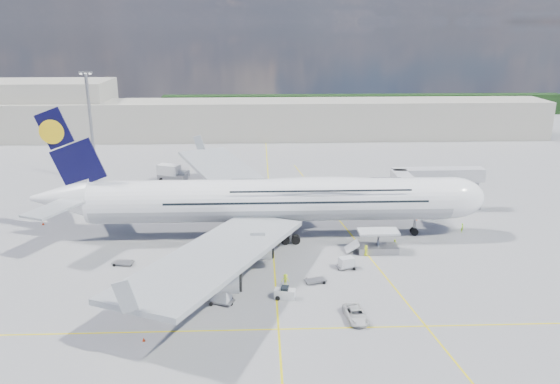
{
  "coord_description": "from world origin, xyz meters",
  "views": [
    {
      "loc": [
        -2.12,
        -78.5,
        35.89
      ],
      "look_at": [
        1.28,
        8.0,
        8.82
      ],
      "focal_mm": 35.0,
      "sensor_mm": 36.0,
      "label": 1
    }
  ],
  "objects_px": {
    "dolly_back": "(123,263)",
    "cone_wing_left_outer": "(235,188)",
    "service_van": "(356,314)",
    "dolly_nose_far": "(315,280)",
    "baggage_tug": "(285,293)",
    "crew_loader": "(395,244)",
    "dolly_row_b": "(221,296)",
    "light_mast": "(91,127)",
    "crew_tug": "(285,280)",
    "dolly_nose_near": "(346,263)",
    "crew_nose": "(462,228)",
    "cone_wing_right_outer": "(144,339)",
    "crew_van": "(366,250)",
    "dolly_row_a": "(184,258)",
    "airliner": "(274,199)",
    "dolly_row_c": "(233,264)",
    "catering_truck_inner": "(258,202)",
    "crew_wing": "(233,283)",
    "cone_wing_right_inner": "(186,255)",
    "catering_truck_outer": "(172,174)",
    "cone_tail": "(43,223)",
    "cargo_loader": "(377,245)",
    "cone_wing_left_inner": "(255,212)",
    "cone_nose": "(416,219)"
  },
  "relations": [
    {
      "from": "dolly_row_b",
      "to": "cone_wing_right_inner",
      "type": "height_order",
      "value": "dolly_row_b"
    },
    {
      "from": "baggage_tug",
      "to": "catering_truck_outer",
      "type": "height_order",
      "value": "catering_truck_outer"
    },
    {
      "from": "dolly_nose_near",
      "to": "service_van",
      "type": "bearing_deg",
      "value": -112.41
    },
    {
      "from": "dolly_back",
      "to": "cone_wing_left_outer",
      "type": "bearing_deg",
      "value": 82.84
    },
    {
      "from": "crew_wing",
      "to": "crew_tug",
      "type": "distance_m",
      "value": 7.45
    },
    {
      "from": "airliner",
      "to": "dolly_row_b",
      "type": "xyz_separation_m",
      "value": [
        -7.65,
        -23.26,
        -5.74
      ]
    },
    {
      "from": "cone_wing_right_outer",
      "to": "dolly_nose_far",
      "type": "bearing_deg",
      "value": 33.33
    },
    {
      "from": "cone_wing_right_inner",
      "to": "cone_tail",
      "type": "bearing_deg",
      "value": 151.05
    },
    {
      "from": "cargo_loader",
      "to": "airliner",
      "type": "bearing_deg",
      "value": 156.77
    },
    {
      "from": "light_mast",
      "to": "dolly_back",
      "type": "bearing_deg",
      "value": -69.89
    },
    {
      "from": "dolly_row_a",
      "to": "dolly_nose_far",
      "type": "bearing_deg",
      "value": -20.99
    },
    {
      "from": "crew_tug",
      "to": "cone_wing_left_outer",
      "type": "height_order",
      "value": "crew_tug"
    },
    {
      "from": "catering_truck_outer",
      "to": "cone_tail",
      "type": "height_order",
      "value": "catering_truck_outer"
    },
    {
      "from": "dolly_back",
      "to": "crew_van",
      "type": "distance_m",
      "value": 38.18
    },
    {
      "from": "service_van",
      "to": "dolly_nose_far",
      "type": "bearing_deg",
      "value": 104.92
    },
    {
      "from": "catering_truck_outer",
      "to": "cone_wing_left_outer",
      "type": "relative_size",
      "value": 15.71
    },
    {
      "from": "light_mast",
      "to": "crew_tug",
      "type": "xyz_separation_m",
      "value": [
        41.39,
        -53.55,
        -12.29
      ]
    },
    {
      "from": "service_van",
      "to": "crew_nose",
      "type": "height_order",
      "value": "crew_nose"
    },
    {
      "from": "catering_truck_inner",
      "to": "cone_wing_left_inner",
      "type": "relative_size",
      "value": 11.93
    },
    {
      "from": "baggage_tug",
      "to": "crew_van",
      "type": "bearing_deg",
      "value": 56.06
    },
    {
      "from": "dolly_row_c",
      "to": "dolly_nose_near",
      "type": "height_order",
      "value": "dolly_nose_near"
    },
    {
      "from": "cone_wing_right_inner",
      "to": "cone_tail",
      "type": "height_order",
      "value": "cone_wing_right_inner"
    },
    {
      "from": "airliner",
      "to": "dolly_back",
      "type": "bearing_deg",
      "value": -156.02
    },
    {
      "from": "dolly_row_a",
      "to": "crew_van",
      "type": "xyz_separation_m",
      "value": [
        28.99,
        0.37,
        0.55
      ]
    },
    {
      "from": "cargo_loader",
      "to": "light_mast",
      "type": "distance_m",
      "value": 71.72
    },
    {
      "from": "crew_wing",
      "to": "cone_wing_right_inner",
      "type": "relative_size",
      "value": 2.4
    },
    {
      "from": "catering_truck_outer",
      "to": "service_van",
      "type": "distance_m",
      "value": 70.79
    },
    {
      "from": "baggage_tug",
      "to": "crew_tug",
      "type": "bearing_deg",
      "value": 97.16
    },
    {
      "from": "cone_wing_right_outer",
      "to": "dolly_row_a",
      "type": "bearing_deg",
      "value": 85.67
    },
    {
      "from": "cone_nose",
      "to": "cone_wing_left_outer",
      "type": "bearing_deg",
      "value": 148.3
    },
    {
      "from": "airliner",
      "to": "light_mast",
      "type": "bearing_deg",
      "value": 139.0
    },
    {
      "from": "light_mast",
      "to": "catering_truck_inner",
      "type": "height_order",
      "value": "light_mast"
    },
    {
      "from": "catering_truck_outer",
      "to": "crew_wing",
      "type": "relative_size",
      "value": 4.93
    },
    {
      "from": "dolly_nose_near",
      "to": "crew_nose",
      "type": "height_order",
      "value": "dolly_nose_near"
    },
    {
      "from": "cone_wing_left_inner",
      "to": "service_van",
      "type": "bearing_deg",
      "value": -72.46
    },
    {
      "from": "service_van",
      "to": "cone_wing_right_outer",
      "type": "bearing_deg",
      "value": -177.69
    },
    {
      "from": "cone_wing_left_inner",
      "to": "cone_wing_right_outer",
      "type": "bearing_deg",
      "value": -106.24
    },
    {
      "from": "service_van",
      "to": "crew_tug",
      "type": "xyz_separation_m",
      "value": [
        -8.4,
        9.54,
        0.19
      ]
    },
    {
      "from": "dolly_row_b",
      "to": "dolly_back",
      "type": "distance_m",
      "value": 20.45
    },
    {
      "from": "baggage_tug",
      "to": "crew_loader",
      "type": "relative_size",
      "value": 1.97
    },
    {
      "from": "dolly_nose_far",
      "to": "crew_van",
      "type": "distance_m",
      "value": 12.79
    },
    {
      "from": "dolly_nose_far",
      "to": "dolly_nose_near",
      "type": "bearing_deg",
      "value": 23.4
    },
    {
      "from": "service_van",
      "to": "crew_loader",
      "type": "bearing_deg",
      "value": 58.92
    },
    {
      "from": "airliner",
      "to": "light_mast",
      "type": "relative_size",
      "value": 3.1
    },
    {
      "from": "catering_truck_inner",
      "to": "crew_van",
      "type": "distance_m",
      "value": 28.87
    },
    {
      "from": "dolly_nose_far",
      "to": "cone_wing_right_inner",
      "type": "relative_size",
      "value": 5.19
    },
    {
      "from": "service_van",
      "to": "crew_nose",
      "type": "relative_size",
      "value": 3.11
    },
    {
      "from": "cone_wing_right_outer",
      "to": "dolly_row_c",
      "type": "bearing_deg",
      "value": 63.03
    },
    {
      "from": "catering_truck_outer",
      "to": "cone_wing_left_outer",
      "type": "xyz_separation_m",
      "value": [
        14.8,
        -5.99,
        -1.71
      ]
    },
    {
      "from": "cone_nose",
      "to": "airliner",
      "type": "bearing_deg",
      "value": -165.04
    }
  ]
}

